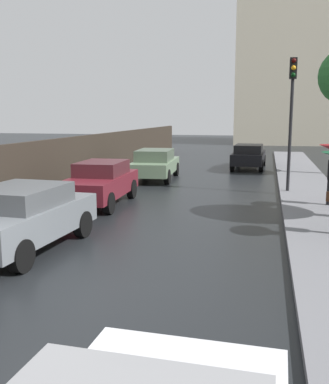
# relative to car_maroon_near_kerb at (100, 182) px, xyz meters

# --- Properties ---
(ground) EXTENTS (120.00, 120.00, 0.00)m
(ground) POSITION_rel_car_maroon_near_kerb_xyz_m (1.94, -7.80, -0.76)
(ground) COLOR black
(car_maroon_near_kerb) EXTENTS (1.82, 4.16, 1.44)m
(car_maroon_near_kerb) POSITION_rel_car_maroon_near_kerb_xyz_m (0.00, 0.00, 0.00)
(car_maroon_near_kerb) COLOR maroon
(car_maroon_near_kerb) RESTS_ON ground
(car_grey_far_ahead) EXTENTS (2.09, 4.05, 1.43)m
(car_grey_far_ahead) POSITION_rel_car_maroon_near_kerb_xyz_m (0.13, -5.22, 0.01)
(car_grey_far_ahead) COLOR slate
(car_grey_far_ahead) RESTS_ON ground
(car_black_behind_camera) EXTENTS (1.85, 4.43, 1.35)m
(car_black_behind_camera) POSITION_rel_car_maroon_near_kerb_xyz_m (4.43, 11.49, -0.03)
(car_black_behind_camera) COLOR black
(car_black_behind_camera) RESTS_ON ground
(car_green_far_lane) EXTENTS (2.01, 4.36, 1.40)m
(car_green_far_lane) POSITION_rel_car_maroon_near_kerb_xyz_m (0.36, 6.11, -0.01)
(car_green_far_lane) COLOR slate
(car_green_far_lane) RESTS_ON ground
(traffic_light) EXTENTS (0.26, 0.39, 4.89)m
(traffic_light) POSITION_rel_car_maroon_near_kerb_xyz_m (6.23, 3.40, 2.73)
(traffic_light) COLOR black
(traffic_light) RESTS_ON sidewalk_strip
(distant_tower) EXTENTS (14.94, 11.84, 18.08)m
(distant_tower) POSITION_rel_car_maroon_near_kerb_xyz_m (8.96, 36.56, 8.28)
(distant_tower) COLOR beige
(distant_tower) RESTS_ON ground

